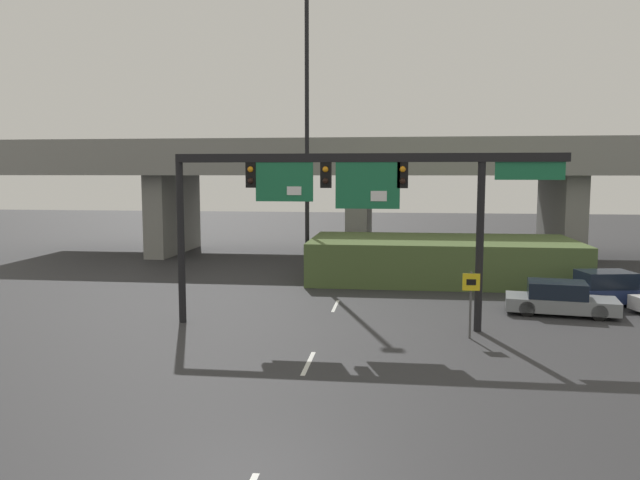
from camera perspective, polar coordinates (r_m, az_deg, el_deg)
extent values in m
plane|color=#2D2D30|center=(12.98, -5.90, -20.58)|extent=(160.00, 160.00, 0.00)
cube|color=silver|center=(19.54, -1.07, -11.19)|extent=(0.14, 2.40, 0.01)
cube|color=silver|center=(27.53, 1.42, -6.05)|extent=(0.14, 2.40, 0.01)
cube|color=silver|center=(35.66, 2.76, -3.23)|extent=(0.14, 2.40, 0.01)
cube|color=silver|center=(43.87, 3.59, -1.46)|extent=(0.14, 2.40, 0.01)
cylinder|color=black|center=(24.68, -12.60, 0.07)|extent=(0.28, 0.28, 6.54)
cylinder|color=black|center=(23.43, 14.40, -0.30)|extent=(0.28, 0.28, 6.54)
cube|color=black|center=(23.13, 4.31, 7.51)|extent=(14.33, 0.32, 0.32)
cube|color=black|center=(23.74, -6.28, 5.92)|extent=(0.40, 0.28, 0.95)
sphere|color=orange|center=(23.57, -6.38, 6.44)|extent=(0.22, 0.22, 0.22)
sphere|color=black|center=(23.58, -6.37, 5.40)|extent=(0.22, 0.22, 0.22)
cube|color=black|center=(23.25, 0.55, 5.95)|extent=(0.40, 0.28, 0.95)
sphere|color=orange|center=(23.08, 0.50, 6.48)|extent=(0.22, 0.22, 0.22)
sphere|color=black|center=(23.08, 0.50, 5.42)|extent=(0.22, 0.22, 0.22)
cube|color=black|center=(23.10, 7.56, 5.90)|extent=(0.40, 0.28, 0.95)
sphere|color=orange|center=(22.92, 7.57, 6.43)|extent=(0.22, 0.22, 0.22)
sphere|color=black|center=(22.92, 7.56, 5.36)|extent=(0.22, 0.22, 0.22)
cube|color=#196B42|center=(23.38, -3.28, 5.33)|extent=(2.17, 0.08, 1.46)
cube|color=white|center=(23.28, -2.38, 4.52)|extent=(0.54, 0.03, 0.32)
cube|color=#196B42|center=(23.03, 4.37, 4.99)|extent=(2.36, 0.08, 1.71)
cube|color=white|center=(22.97, 5.39, 4.02)|extent=(0.59, 0.03, 0.38)
cube|color=#196B42|center=(23.50, 18.64, 6.01)|extent=(2.43, 0.07, 0.64)
cylinder|color=#4C4C4C|center=(22.67, 13.59, -5.83)|extent=(0.08, 0.08, 2.37)
cube|color=yellow|center=(22.47, 13.66, -3.76)|extent=(0.60, 0.03, 0.60)
cube|color=black|center=(22.45, 13.66, -3.77)|extent=(0.33, 0.01, 0.21)
cylinder|color=black|center=(35.90, -1.20, 9.92)|extent=(0.24, 0.24, 16.34)
cube|color=gray|center=(43.80, 3.68, 6.89)|extent=(47.94, 9.97, 1.44)
cube|color=gray|center=(39.06, 3.26, 8.70)|extent=(47.94, 0.40, 0.90)
cube|color=gray|center=(46.74, -13.23, 2.34)|extent=(1.40, 7.97, 5.66)
cube|color=gray|center=(43.90, 3.64, 2.25)|extent=(1.40, 7.97, 5.66)
cube|color=gray|center=(45.15, 21.13, 1.96)|extent=(1.40, 7.97, 5.66)
cube|color=#4C6033|center=(34.64, 11.05, -1.75)|extent=(14.17, 6.88, 2.24)
cube|color=gray|center=(27.77, 21.16, -5.46)|extent=(4.63, 2.53, 0.54)
cube|color=black|center=(27.65, 20.85, -4.24)|extent=(2.52, 2.02, 0.65)
cylinder|color=black|center=(28.75, 23.72, -5.40)|extent=(0.67, 0.32, 0.64)
cylinder|color=black|center=(27.15, 24.18, -6.09)|extent=(0.67, 0.32, 0.64)
cylinder|color=black|center=(28.51, 18.28, -5.28)|extent=(0.67, 0.32, 0.64)
cylinder|color=black|center=(26.89, 18.40, -5.97)|extent=(0.67, 0.32, 0.64)
cube|color=navy|center=(30.63, 24.89, -4.49)|extent=(4.54, 2.57, 0.61)
cube|color=black|center=(30.44, 24.66, -3.28)|extent=(2.49, 2.01, 0.71)
cylinder|color=black|center=(31.98, 26.29, -4.39)|extent=(0.67, 0.34, 0.64)
cylinder|color=black|center=(30.75, 21.99, -4.60)|extent=(0.67, 0.34, 0.64)
cylinder|color=black|center=(29.36, 23.33, -5.16)|extent=(0.67, 0.34, 0.64)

